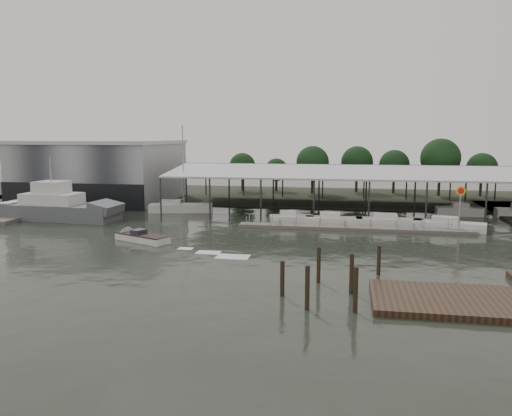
% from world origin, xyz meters
% --- Properties ---
extents(ground, '(200.00, 200.00, 0.00)m').
position_xyz_m(ground, '(0.00, 0.00, 0.00)').
color(ground, '#262C24').
rests_on(ground, ground).
extents(land_strip_far, '(140.00, 30.00, 0.30)m').
position_xyz_m(land_strip_far, '(0.00, 42.00, 0.10)').
color(land_strip_far, '#323629').
rests_on(land_strip_far, ground).
extents(land_strip_west, '(20.00, 40.00, 0.30)m').
position_xyz_m(land_strip_west, '(-40.00, 30.00, 0.10)').
color(land_strip_west, '#323629').
rests_on(land_strip_west, ground).
extents(storage_warehouse, '(24.50, 20.50, 10.50)m').
position_xyz_m(storage_warehouse, '(-28.00, 29.94, 5.29)').
color(storage_warehouse, '#9BA0A5').
rests_on(storage_warehouse, ground).
extents(covered_boat_shed, '(58.24, 24.00, 6.96)m').
position_xyz_m(covered_boat_shed, '(17.00, 28.00, 6.13)').
color(covered_boat_shed, silver).
rests_on(covered_boat_shed, ground).
extents(trawler_dock, '(3.00, 18.00, 0.50)m').
position_xyz_m(trawler_dock, '(-30.00, 14.00, 0.25)').
color(trawler_dock, '#635F57').
rests_on(trawler_dock, ground).
extents(floating_dock, '(28.00, 2.00, 1.40)m').
position_xyz_m(floating_dock, '(15.00, 10.00, 0.20)').
color(floating_dock, '#635F57').
rests_on(floating_dock, ground).
extents(shell_fuel_sign, '(1.10, 0.18, 5.55)m').
position_xyz_m(shell_fuel_sign, '(27.00, 9.99, 3.93)').
color(shell_fuel_sign, '#929598').
rests_on(shell_fuel_sign, ground).
extents(boardwalk_platform, '(15.00, 12.00, 0.50)m').
position_xyz_m(boardwalk_platform, '(24.55, -15.27, 0.20)').
color(boardwalk_platform, '#3B2718').
rests_on(boardwalk_platform, ground).
extents(grey_trawler, '(16.84, 5.81, 8.84)m').
position_xyz_m(grey_trawler, '(-24.11, 10.48, 1.58)').
color(grey_trawler, '#575A60').
rests_on(grey_trawler, ground).
extents(white_sailboat, '(9.66, 4.56, 13.03)m').
position_xyz_m(white_sailboat, '(-10.39, 19.92, 0.65)').
color(white_sailboat, white).
rests_on(white_sailboat, ground).
extents(speedboat_underway, '(17.18, 8.85, 2.00)m').
position_xyz_m(speedboat_underway, '(-7.98, -0.56, 0.39)').
color(speedboat_underway, white).
rests_on(speedboat_underway, ground).
extents(moored_cruiser_0, '(5.94, 3.22, 1.70)m').
position_xyz_m(moored_cruiser_0, '(7.05, 13.24, 0.61)').
color(moored_cruiser_0, white).
rests_on(moored_cruiser_0, ground).
extents(moored_cruiser_1, '(7.14, 2.39, 1.70)m').
position_xyz_m(moored_cruiser_1, '(12.49, 12.82, 0.61)').
color(moored_cruiser_1, white).
rests_on(moored_cruiser_1, ground).
extents(moored_cruiser_2, '(8.21, 2.48, 1.70)m').
position_xyz_m(moored_cruiser_2, '(19.33, 13.15, 0.61)').
color(moored_cruiser_2, white).
rests_on(moored_cruiser_2, ground).
extents(moored_cruiser_3, '(8.58, 4.27, 1.70)m').
position_xyz_m(moored_cruiser_3, '(26.24, 11.99, 0.61)').
color(moored_cruiser_3, white).
rests_on(moored_cruiser_3, ground).
extents(mooring_pilings, '(7.36, 9.70, 3.60)m').
position_xyz_m(mooring_pilings, '(13.34, -15.36, 1.09)').
color(mooring_pilings, '#2F2617').
rests_on(mooring_pilings, ground).
extents(horizon_tree_line, '(69.22, 10.09, 10.81)m').
position_xyz_m(horizon_tree_line, '(25.36, 47.38, 6.07)').
color(horizon_tree_line, '#302215').
rests_on(horizon_tree_line, ground).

